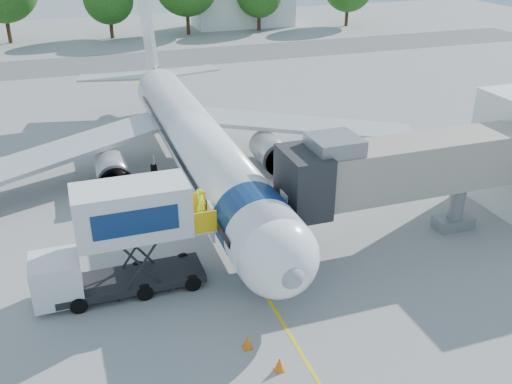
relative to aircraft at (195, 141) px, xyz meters
name	(u,v)px	position (x,y,z in m)	size (l,w,h in m)	color
ground	(213,208)	(0.00, -4.12, -2.95)	(160.00, 160.00, 0.00)	gray
guidance_line	(213,208)	(0.00, -4.12, -2.94)	(0.15, 70.00, 0.01)	yellow
taxiway_strip	(125,62)	(0.00, 37.88, -2.94)	(120.00, 10.00, 0.01)	#59595B
aircraft	(195,141)	(0.00, 0.00, 0.00)	(34.17, 37.73, 11.35)	white
jet_bridge	(392,170)	(7.99, -11.12, 1.39)	(13.90, 3.20, 6.60)	gray
catering_hiloader	(120,241)	(-6.27, -11.12, -0.19)	(8.50, 2.44, 5.50)	black
safety_cone_a	(247,342)	(-2.01, -16.96, -2.64)	(0.41, 0.41, 0.65)	orange
safety_cone_b	(279,364)	(-1.22, -18.61, -2.64)	(0.40, 0.40, 0.64)	orange
outbuilding_right	(243,9)	(22.00, 57.88, -0.29)	(16.40, 7.40, 5.30)	silver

